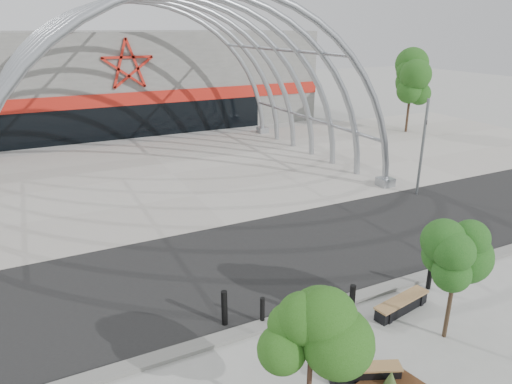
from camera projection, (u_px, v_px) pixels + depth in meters
ground at (311, 307)px, 14.54m from camera, size 140.00×140.00×0.00m
road at (262, 259)px, 17.48m from camera, size 140.00×7.00×0.02m
forecourt at (172, 174)px, 27.58m from camera, size 60.00×17.00×0.04m
kerb at (316, 310)px, 14.30m from camera, size 60.00×0.50×0.12m
arena_building at (112, 78)px, 41.34m from camera, size 34.00×15.24×8.00m
vault_canopy at (172, 174)px, 27.58m from camera, size 20.80×15.80×20.36m
signal_pole at (423, 146)px, 23.33m from camera, size 0.32×0.71×5.06m
street_tree_0 at (312, 335)px, 9.30m from camera, size 1.53×1.53×3.49m
street_tree_1 at (457, 257)px, 12.29m from camera, size 1.51×1.51×3.57m
bench_0 at (364, 372)px, 11.53m from camera, size 1.87×1.10×0.39m
bench_1 at (401, 305)px, 14.25m from camera, size 2.21×0.85×0.45m
bollard_0 at (224, 308)px, 13.49m from camera, size 0.18×0.18×1.15m
bollard_1 at (262, 311)px, 13.59m from camera, size 0.14×0.14×0.89m
bollard_2 at (324, 306)px, 13.68m from camera, size 0.17×0.17×1.05m
bollard_3 at (352, 302)px, 13.82m from camera, size 0.18×0.18×1.13m
bollard_4 at (430, 275)px, 15.40m from camera, size 0.16×0.16×1.00m
bg_tree_1 at (412, 81)px, 36.97m from camera, size 2.70×2.70×5.91m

